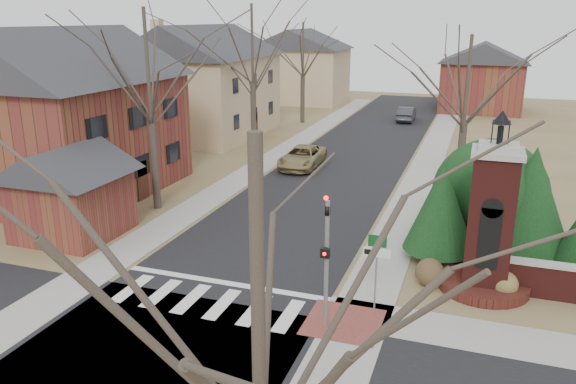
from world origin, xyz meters
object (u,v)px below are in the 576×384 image
at_px(pickup_truck, 302,157).
at_px(distant_car, 407,114).
at_px(brick_gate_monument, 489,233).
at_px(traffic_signal_pole, 327,251).
at_px(sign_post, 376,258).

xyz_separation_m(pickup_truck, distant_car, (4.06, 19.65, -0.01)).
distance_m(brick_gate_monument, distant_car, 34.74).
bearing_deg(traffic_signal_pole, pickup_truck, 109.88).
height_order(sign_post, brick_gate_monument, brick_gate_monument).
height_order(pickup_truck, distant_car, pickup_truck).
relative_size(sign_post, distant_car, 0.67).
xyz_separation_m(sign_post, pickup_truck, (-8.05, 17.27, -1.26)).
relative_size(traffic_signal_pole, brick_gate_monument, 0.69).
distance_m(pickup_truck, distant_car, 20.06).
distance_m(traffic_signal_pole, sign_post, 2.02).
bearing_deg(distant_car, brick_gate_monument, 101.45).
distance_m(traffic_signal_pole, distant_car, 38.48).
height_order(traffic_signal_pole, pickup_truck, traffic_signal_pole).
bearing_deg(pickup_truck, distant_car, 77.42).
bearing_deg(brick_gate_monument, distant_car, 102.31).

